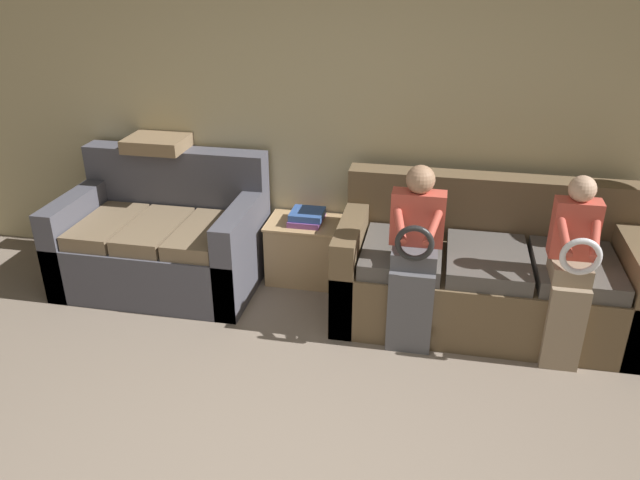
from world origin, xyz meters
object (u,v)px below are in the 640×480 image
child_left_seated (415,251)px  throw_pillow (159,142)px  couch_main (483,274)px  couch_side (165,241)px  side_shelf (306,249)px  child_right_seated (572,265)px  book_stack (307,217)px

child_left_seated → throw_pillow: size_ratio=2.64×
couch_main → child_left_seated: bearing=-139.7°
couch_side → throw_pillow: size_ratio=3.23×
side_shelf → throw_pillow: size_ratio=1.31×
couch_side → side_shelf: 1.10m
child_left_seated → child_right_seated: same height
couch_side → throw_pillow: (-0.11, 0.33, 0.69)m
couch_main → book_stack: size_ratio=6.50×
child_left_seated → child_right_seated: size_ratio=1.00×
child_left_seated → book_stack: 1.11m
child_left_seated → side_shelf: child_left_seated is taller
couch_main → child_right_seated: 0.70m
couch_main → side_shelf: couch_main is taller
child_left_seated → child_right_seated: 0.94m
book_stack → side_shelf: bearing=-164.2°
child_left_seated → book_stack: child_left_seated is taller
book_stack → throw_pillow: 1.30m
couch_main → throw_pillow: bearing=171.3°
child_right_seated → book_stack: size_ratio=3.88×
couch_side → side_shelf: size_ratio=2.46×
child_right_seated → throw_pillow: bearing=165.2°
couch_side → child_right_seated: bearing=-9.0°
child_left_seated → child_right_seated: bearing=-0.1°
book_stack → child_right_seated: bearing=-21.3°
child_right_seated → book_stack: child_right_seated is taller
couch_side → child_left_seated: bearing=-13.3°
throw_pillow → book_stack: bearing=-4.2°
side_shelf → couch_main: bearing=-12.5°
couch_main → couch_side: (-2.41, 0.06, 0.00)m
child_right_seated → side_shelf: size_ratio=2.01×
side_shelf → book_stack: size_ratio=1.93×
child_right_seated → couch_main: bearing=139.6°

